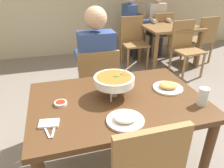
{
  "coord_description": "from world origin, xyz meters",
  "views": [
    {
      "loc": [
        -0.41,
        -1.3,
        1.55
      ],
      "look_at": [
        0.0,
        0.15,
        0.78
      ],
      "focal_mm": 34.05,
      "sensor_mm": 36.0,
      "label": 1
    }
  ],
  "objects_px": {
    "chair_bg_left": "(160,32)",
    "sauce_dish": "(61,103)",
    "patron_bg_left": "(156,20)",
    "dining_table_main": "(117,110)",
    "diner_main": "(96,62)",
    "chair_bg_middle": "(133,33)",
    "appetizer_plate": "(168,87)",
    "drink_glass": "(203,97)",
    "chair_bg_corner": "(202,37)",
    "chair_bg_right": "(133,39)",
    "patron_bg_middle": "(131,22)",
    "curry_bowl": "(114,80)",
    "chair_bg_window": "(185,45)",
    "chair_diner_main": "(98,83)",
    "rice_plate": "(125,119)",
    "dining_table_far": "(170,33)"
  },
  "relations": [
    {
      "from": "curry_bowl",
      "to": "chair_bg_left",
      "type": "relative_size",
      "value": 0.37
    },
    {
      "from": "chair_bg_left",
      "to": "patron_bg_middle",
      "type": "relative_size",
      "value": 0.69
    },
    {
      "from": "rice_plate",
      "to": "dining_table_far",
      "type": "bearing_deg",
      "value": 54.83
    },
    {
      "from": "drink_glass",
      "to": "chair_bg_corner",
      "type": "relative_size",
      "value": 0.14
    },
    {
      "from": "chair_diner_main",
      "to": "sauce_dish",
      "type": "bearing_deg",
      "value": -120.97
    },
    {
      "from": "chair_bg_left",
      "to": "chair_bg_middle",
      "type": "bearing_deg",
      "value": 171.78
    },
    {
      "from": "chair_diner_main",
      "to": "curry_bowl",
      "type": "relative_size",
      "value": 2.71
    },
    {
      "from": "patron_bg_left",
      "to": "chair_bg_middle",
      "type": "bearing_deg",
      "value": 174.83
    },
    {
      "from": "chair_diner_main",
      "to": "chair_bg_left",
      "type": "distance_m",
      "value": 2.65
    },
    {
      "from": "chair_bg_left",
      "to": "dining_table_far",
      "type": "bearing_deg",
      "value": -95.13
    },
    {
      "from": "chair_bg_left",
      "to": "chair_bg_right",
      "type": "xyz_separation_m",
      "value": [
        -0.73,
        -0.37,
        0.0
      ]
    },
    {
      "from": "diner_main",
      "to": "appetizer_plate",
      "type": "distance_m",
      "value": 0.84
    },
    {
      "from": "patron_bg_left",
      "to": "diner_main",
      "type": "bearing_deg",
      "value": -130.24
    },
    {
      "from": "sauce_dish",
      "to": "rice_plate",
      "type": "bearing_deg",
      "value": -39.48
    },
    {
      "from": "rice_plate",
      "to": "chair_bg_left",
      "type": "height_order",
      "value": "chair_bg_left"
    },
    {
      "from": "chair_bg_window",
      "to": "patron_bg_left",
      "type": "distance_m",
      "value": 1.04
    },
    {
      "from": "chair_bg_left",
      "to": "diner_main",
      "type": "bearing_deg",
      "value": -132.12
    },
    {
      "from": "chair_bg_corner",
      "to": "patron_bg_middle",
      "type": "relative_size",
      "value": 0.69
    },
    {
      "from": "curry_bowl",
      "to": "chair_bg_middle",
      "type": "xyz_separation_m",
      "value": [
        1.21,
        2.73,
        -0.35
      ]
    },
    {
      "from": "patron_bg_left",
      "to": "dining_table_main",
      "type": "bearing_deg",
      "value": -121.49
    },
    {
      "from": "appetizer_plate",
      "to": "chair_bg_corner",
      "type": "height_order",
      "value": "chair_bg_corner"
    },
    {
      "from": "chair_bg_middle",
      "to": "patron_bg_left",
      "type": "xyz_separation_m",
      "value": [
        0.48,
        -0.04,
        0.24
      ]
    },
    {
      "from": "diner_main",
      "to": "chair_bg_middle",
      "type": "xyz_separation_m",
      "value": [
        1.2,
        2.03,
        -0.24
      ]
    },
    {
      "from": "dining_table_main",
      "to": "patron_bg_middle",
      "type": "height_order",
      "value": "patron_bg_middle"
    },
    {
      "from": "dining_table_far",
      "to": "patron_bg_middle",
      "type": "xyz_separation_m",
      "value": [
        -0.59,
        0.53,
        0.14
      ]
    },
    {
      "from": "sauce_dish",
      "to": "chair_bg_middle",
      "type": "xyz_separation_m",
      "value": [
        1.62,
        2.75,
        -0.23
      ]
    },
    {
      "from": "drink_glass",
      "to": "chair_bg_window",
      "type": "xyz_separation_m",
      "value": [
        1.19,
        1.97,
        -0.28
      ]
    },
    {
      "from": "chair_diner_main",
      "to": "chair_bg_left",
      "type": "relative_size",
      "value": 1.0
    },
    {
      "from": "curry_bowl",
      "to": "chair_bg_window",
      "type": "height_order",
      "value": "curry_bowl"
    },
    {
      "from": "chair_bg_left",
      "to": "chair_diner_main",
      "type": "bearing_deg",
      "value": -131.64
    },
    {
      "from": "dining_table_main",
      "to": "appetizer_plate",
      "type": "height_order",
      "value": "appetizer_plate"
    },
    {
      "from": "chair_bg_right",
      "to": "chair_bg_left",
      "type": "bearing_deg",
      "value": 26.95
    },
    {
      "from": "drink_glass",
      "to": "chair_bg_left",
      "type": "distance_m",
      "value": 3.19
    },
    {
      "from": "chair_bg_window",
      "to": "chair_bg_middle",
      "type": "bearing_deg",
      "value": 117.1
    },
    {
      "from": "curry_bowl",
      "to": "drink_glass",
      "type": "height_order",
      "value": "curry_bowl"
    },
    {
      "from": "dining_table_far",
      "to": "patron_bg_left",
      "type": "xyz_separation_m",
      "value": [
        -0.04,
        0.54,
        0.14
      ]
    },
    {
      "from": "appetizer_plate",
      "to": "chair_bg_window",
      "type": "height_order",
      "value": "chair_bg_window"
    },
    {
      "from": "drink_glass",
      "to": "chair_bg_right",
      "type": "height_order",
      "value": "chair_bg_right"
    },
    {
      "from": "chair_bg_left",
      "to": "sauce_dish",
      "type": "bearing_deg",
      "value": -129.16
    },
    {
      "from": "patron_bg_left",
      "to": "drink_glass",
      "type": "bearing_deg",
      "value": -110.69
    },
    {
      "from": "diner_main",
      "to": "chair_bg_left",
      "type": "height_order",
      "value": "diner_main"
    },
    {
      "from": "rice_plate",
      "to": "sauce_dish",
      "type": "bearing_deg",
      "value": 140.52
    },
    {
      "from": "dining_table_main",
      "to": "curry_bowl",
      "type": "distance_m",
      "value": 0.24
    },
    {
      "from": "dining_table_far",
      "to": "dining_table_main",
      "type": "bearing_deg",
      "value": -127.88
    },
    {
      "from": "rice_plate",
      "to": "patron_bg_left",
      "type": "distance_m",
      "value": 3.47
    },
    {
      "from": "diner_main",
      "to": "patron_bg_middle",
      "type": "distance_m",
      "value": 2.27
    },
    {
      "from": "diner_main",
      "to": "chair_bg_middle",
      "type": "distance_m",
      "value": 2.37
    },
    {
      "from": "rice_plate",
      "to": "appetizer_plate",
      "type": "relative_size",
      "value": 1.0
    },
    {
      "from": "curry_bowl",
      "to": "chair_bg_corner",
      "type": "distance_m",
      "value": 3.12
    },
    {
      "from": "chair_bg_right",
      "to": "diner_main",
      "type": "bearing_deg",
      "value": -123.2
    }
  ]
}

